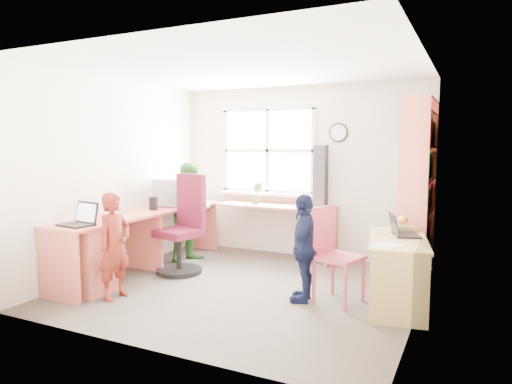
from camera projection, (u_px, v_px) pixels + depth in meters
room at (251, 178)px, 5.03m from camera, size 3.64×3.44×2.44m
l_desk at (136, 242)px, 5.33m from camera, size 2.38×2.95×0.75m
right_desk at (398, 257)px, 4.48m from camera, size 0.74×1.24×0.67m
bookshelf at (418, 195)px, 5.32m from camera, size 0.30×1.02×2.10m
swivel_chair at (184, 230)px, 5.67m from camera, size 0.67×0.67×1.22m
wooden_chair at (333, 250)px, 4.61m from camera, size 0.51×0.51×0.96m
crt_monitor at (171, 193)px, 6.19m from camera, size 0.40×0.36×0.37m
laptop_left at (80, 220)px, 4.76m from camera, size 0.38×0.33×0.24m
laptop_right at (401, 231)px, 4.58m from camera, size 0.37×0.40×0.22m
speaker_a at (153, 203)px, 5.85m from camera, size 0.11×0.11×0.17m
speaker_b at (178, 198)px, 6.40m from camera, size 0.10×0.10×0.17m
cd_tower at (321, 176)px, 6.17m from camera, size 0.17×0.15×0.83m
game_box at (403, 228)px, 4.89m from camera, size 0.33×0.33×0.05m
paper_a at (117, 219)px, 5.13m from camera, size 0.25×0.32×0.00m
paper_b at (385, 246)px, 4.12m from camera, size 0.30×0.35×0.00m
potted_plant at (257, 193)px, 6.46m from camera, size 0.20×0.18×0.31m
person_red at (115, 246)px, 4.68m from camera, size 0.28×0.41×1.10m
person_green at (192, 212)px, 6.19m from camera, size 0.61×0.73×1.34m
person_navy at (304, 248)px, 4.61m from camera, size 0.38×0.68×1.10m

